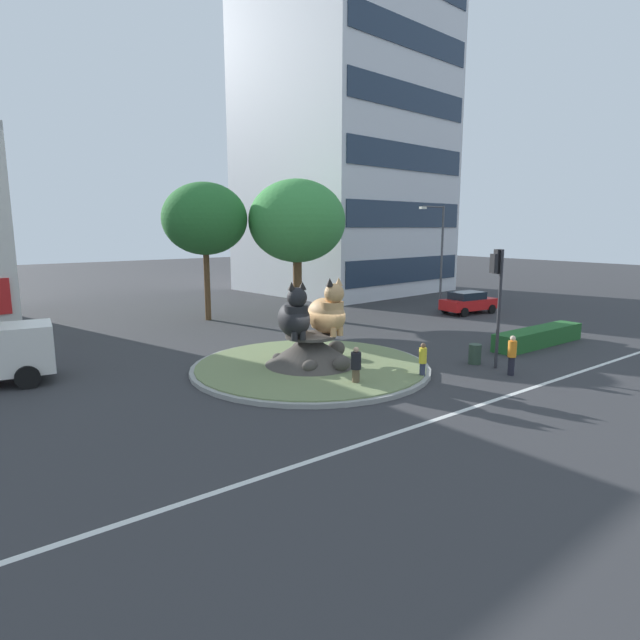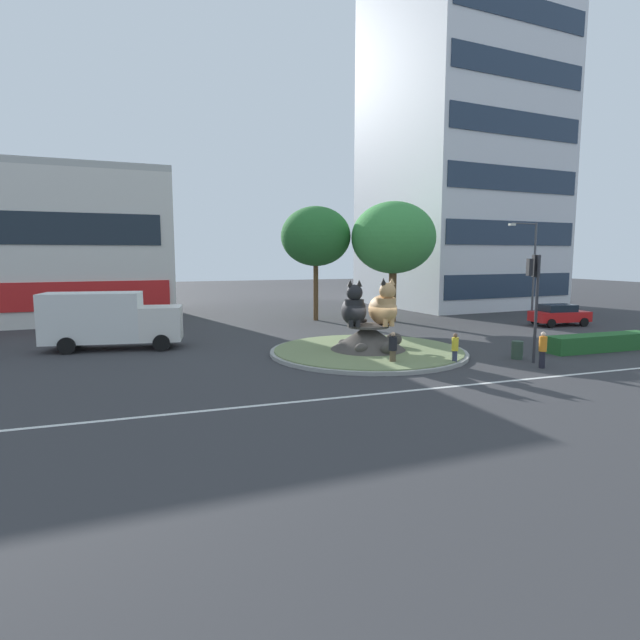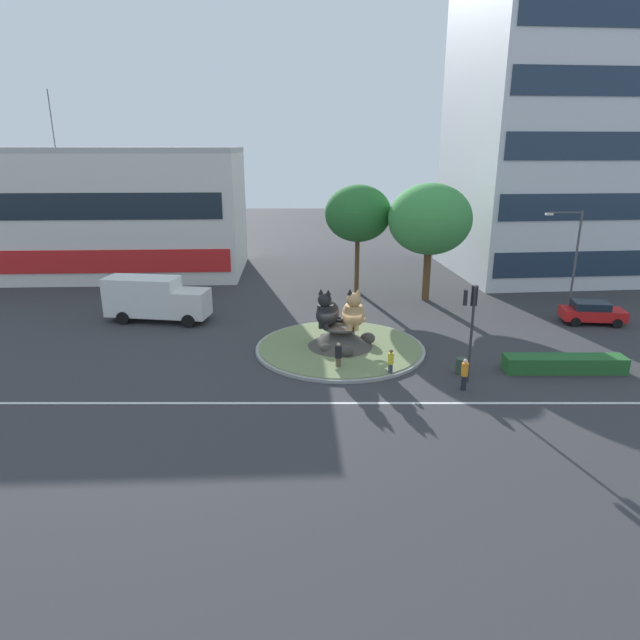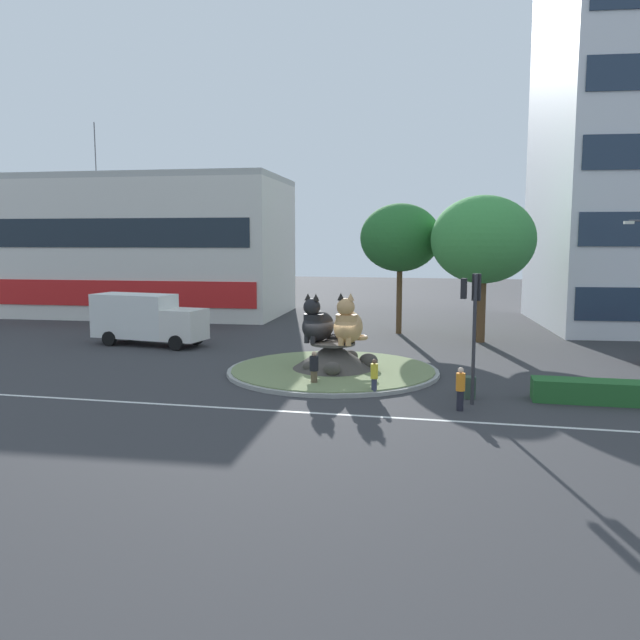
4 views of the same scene
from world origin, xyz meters
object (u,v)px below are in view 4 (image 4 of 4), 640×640
(cat_statue_calico, at_px, (348,325))
(litter_bin, at_px, (469,387))
(cat_statue_black, at_px, (317,324))
(pedestrian_yellow_shirt, at_px, (374,376))
(pedestrian_black_shirt, at_px, (314,369))
(shophouse_block, at_px, (146,246))
(pedestrian_orange_shirt, at_px, (460,388))
(broadleaf_tree_behind_island, at_px, (400,238))
(traffic_light_mast, at_px, (473,309))
(second_tree_near_tower, at_px, (483,240))
(delivery_box_truck, at_px, (146,318))

(cat_statue_calico, distance_m, litter_bin, 6.97)
(cat_statue_black, distance_m, pedestrian_yellow_shirt, 5.57)
(pedestrian_yellow_shirt, bearing_deg, pedestrian_black_shirt, 80.75)
(cat_statue_black, xyz_separation_m, shophouse_block, (-20.20, 21.80, 3.50))
(pedestrian_black_shirt, relative_size, litter_bin, 1.80)
(pedestrian_yellow_shirt, bearing_deg, cat_statue_black, 47.45)
(pedestrian_orange_shirt, bearing_deg, litter_bin, -156.62)
(broadleaf_tree_behind_island, bearing_deg, cat_statue_black, -100.86)
(traffic_light_mast, height_order, pedestrian_black_shirt, traffic_light_mast)
(broadleaf_tree_behind_island, bearing_deg, second_tree_near_tower, -26.00)
(cat_statue_black, height_order, traffic_light_mast, traffic_light_mast)
(litter_bin, bearing_deg, cat_statue_calico, 148.06)
(cat_statue_black, relative_size, pedestrian_orange_shirt, 1.46)
(second_tree_near_tower, relative_size, pedestrian_orange_shirt, 5.48)
(pedestrian_black_shirt, bearing_deg, delivery_box_truck, 22.75)
(cat_statue_calico, height_order, traffic_light_mast, traffic_light_mast)
(shophouse_block, relative_size, delivery_box_truck, 3.31)
(traffic_light_mast, height_order, pedestrian_yellow_shirt, traffic_light_mast)
(cat_statue_black, height_order, delivery_box_truck, cat_statue_black)
(traffic_light_mast, relative_size, pedestrian_black_shirt, 3.20)
(traffic_light_mast, distance_m, second_tree_near_tower, 16.36)
(cat_statue_black, distance_m, shophouse_block, 29.93)
(traffic_light_mast, distance_m, shophouse_block, 38.26)
(traffic_light_mast, xyz_separation_m, shophouse_block, (-27.51, 26.51, 2.12))
(litter_bin, bearing_deg, shophouse_block, 137.00)
(cat_statue_black, relative_size, traffic_light_mast, 0.48)
(litter_bin, bearing_deg, pedestrian_black_shirt, 175.42)
(cat_statue_calico, bearing_deg, pedestrian_yellow_shirt, 27.39)
(cat_statue_calico, xyz_separation_m, litter_bin, (5.67, -3.54, -1.98))
(pedestrian_yellow_shirt, xyz_separation_m, litter_bin, (3.88, 0.35, -0.37))
(second_tree_near_tower, xyz_separation_m, pedestrian_orange_shirt, (-1.21, -17.27, -5.58))
(litter_bin, bearing_deg, pedestrian_yellow_shirt, -174.91)
(broadleaf_tree_behind_island, distance_m, delivery_box_truck, 17.67)
(delivery_box_truck, bearing_deg, cat_statue_black, -17.29)
(cat_statue_black, xyz_separation_m, pedestrian_black_shirt, (0.59, -3.26, -1.56))
(shophouse_block, bearing_deg, litter_bin, -45.70)
(cat_statue_calico, relative_size, delivery_box_truck, 0.33)
(shophouse_block, relative_size, broadleaf_tree_behind_island, 2.76)
(pedestrian_black_shirt, height_order, litter_bin, pedestrian_black_shirt)
(cat_statue_black, distance_m, delivery_box_truck, 13.44)
(traffic_light_mast, xyz_separation_m, litter_bin, (-0.06, 0.91, -3.33))
(broadleaf_tree_behind_island, bearing_deg, traffic_light_mast, -76.19)
(shophouse_block, distance_m, second_tree_near_tower, 30.16)
(shophouse_block, xyz_separation_m, pedestrian_orange_shirt, (27.10, -27.67, -5.01))
(pedestrian_black_shirt, bearing_deg, pedestrian_yellow_shirt, -139.35)
(shophouse_block, relative_size, pedestrian_yellow_shirt, 15.93)
(cat_statue_calico, xyz_separation_m, shophouse_block, (-21.77, 22.06, 3.47))
(pedestrian_orange_shirt, bearing_deg, shophouse_block, -102.60)
(broadleaf_tree_behind_island, bearing_deg, pedestrian_black_shirt, -96.95)
(delivery_box_truck, bearing_deg, broadleaf_tree_behind_island, 37.38)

